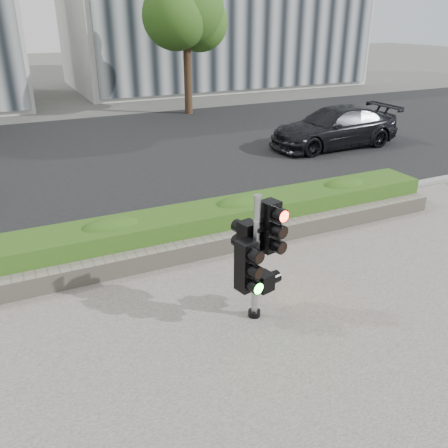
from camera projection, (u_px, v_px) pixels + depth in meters
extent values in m
plane|color=#51514C|center=(230.00, 313.00, 7.40)|extent=(120.00, 120.00, 0.00)
cube|color=#9E9389|center=(328.00, 427.00, 5.33)|extent=(16.00, 11.00, 0.03)
cube|color=black|center=(96.00, 156.00, 15.64)|extent=(60.00, 13.00, 0.02)
cube|color=gray|center=(164.00, 233.00, 9.97)|extent=(60.00, 0.25, 0.12)
cube|color=gray|center=(185.00, 251.00, 8.89)|extent=(12.00, 0.32, 0.34)
cube|color=#568A2A|center=(173.00, 230.00, 9.35)|extent=(12.00, 1.00, 0.68)
cylinder|color=black|center=(188.00, 74.00, 21.64)|extent=(0.36, 0.36, 3.58)
sphere|color=#224A15|center=(186.00, 6.00, 20.50)|extent=(3.33, 3.33, 3.33)
sphere|color=#224A15|center=(199.00, 22.00, 21.32)|extent=(2.56, 2.56, 2.56)
sphere|color=#224A15|center=(175.00, 16.00, 20.08)|extent=(2.82, 2.82, 2.82)
cylinder|color=black|center=(254.00, 313.00, 7.26)|extent=(0.19, 0.19, 0.09)
cylinder|color=gray|center=(256.00, 260.00, 6.89)|extent=(0.10, 0.10, 1.93)
cylinder|color=gray|center=(258.00, 197.00, 6.49)|extent=(0.12, 0.12, 0.05)
cube|color=#FF1107|center=(269.00, 226.00, 6.79)|extent=(0.29, 0.29, 0.77)
cube|color=#14E51E|center=(246.00, 266.00, 6.75)|extent=(0.29, 0.29, 0.77)
cube|color=black|center=(248.00, 239.00, 6.95)|extent=(0.29, 0.29, 0.53)
cube|color=orange|center=(264.00, 282.00, 7.21)|extent=(0.29, 0.29, 0.28)
imported|color=black|center=(334.00, 127.00, 16.42)|extent=(4.69, 1.92, 1.36)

